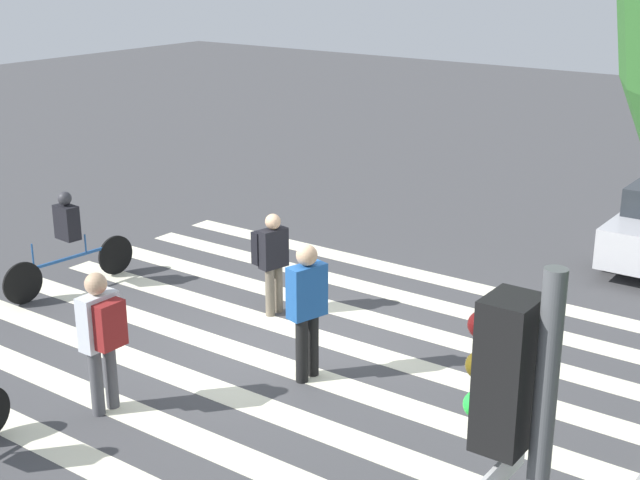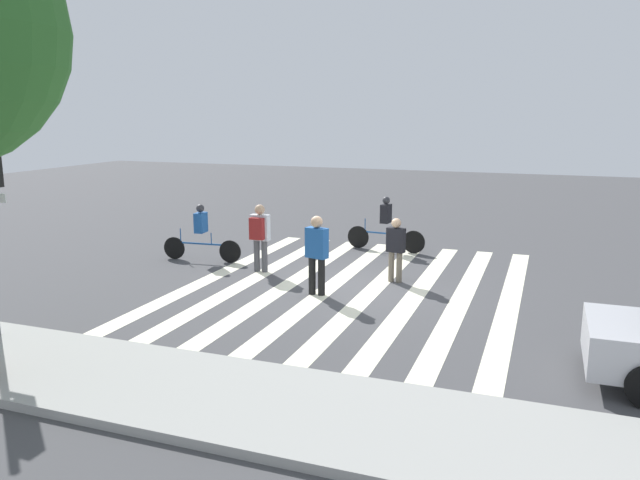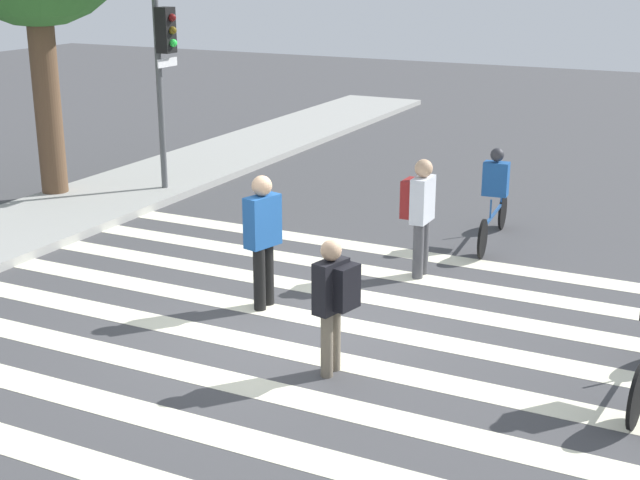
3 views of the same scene
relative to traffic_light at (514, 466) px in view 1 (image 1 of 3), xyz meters
name	(u,v)px [view 1 (image 1 of 3)]	position (x,y,z in m)	size (l,w,h in m)	color
ground_plane	(287,347)	(-4.93, -5.42, -2.67)	(60.00, 60.00, 0.00)	#444447
crosswalk_stripes	(287,346)	(-4.93, -5.42, -2.66)	(7.55, 10.00, 0.01)	#F2EDCC
traffic_light	(514,466)	(0.00, 0.00, 0.00)	(0.60, 0.50, 3.81)	#515456
pedestrian_adult_yellow_jacket	(307,304)	(-4.34, -4.62, -1.65)	(0.54, 0.35, 1.81)	black
pedestrian_adult_tall_backpack	(271,256)	(-5.74, -6.33, -1.75)	(0.47, 0.42, 1.57)	#6B6051
pedestrian_child_with_backpack	(102,333)	(-2.25, -6.02, -1.64)	(0.49, 0.41, 1.75)	#4C4C51
cyclist_near_curb	(68,237)	(-4.64, -9.61, -1.80)	(2.41, 0.42, 1.62)	black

